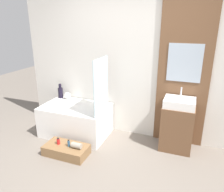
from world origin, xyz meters
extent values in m
plane|color=slate|center=(0.00, 0.00, 0.00)|extent=(12.00, 12.00, 0.00)
cube|color=silver|center=(0.00, 1.58, 1.30)|extent=(4.20, 0.06, 2.60)
cube|color=brown|center=(0.83, 1.53, 1.30)|extent=(0.81, 0.03, 2.60)
cube|color=#ADBCCC|center=(0.83, 1.51, 1.39)|extent=(0.52, 0.01, 0.59)
cube|color=white|center=(-0.95, 1.14, 0.28)|extent=(1.18, 0.78, 0.55)
cube|color=silver|center=(-0.95, 1.14, 0.55)|extent=(0.92, 0.54, 0.01)
cube|color=silver|center=(-0.39, 1.04, 1.01)|extent=(0.01, 0.54, 0.91)
cube|color=olive|center=(-0.76, 0.49, 0.08)|extent=(0.69, 0.37, 0.16)
cube|color=brown|center=(0.83, 1.30, 0.37)|extent=(0.49, 0.42, 0.74)
cube|color=white|center=(0.83, 1.30, 0.80)|extent=(0.47, 0.38, 0.13)
cylinder|color=silver|center=(0.83, 1.41, 0.95)|extent=(0.02, 0.02, 0.15)
cylinder|color=black|center=(-1.44, 1.43, 0.65)|extent=(0.09, 0.09, 0.20)
cylinder|color=black|center=(-1.44, 1.43, 0.79)|extent=(0.05, 0.05, 0.08)
sphere|color=silver|center=(-1.27, 1.41, 0.62)|extent=(0.14, 0.14, 0.14)
cylinder|color=red|center=(-0.90, 0.49, 0.20)|extent=(0.05, 0.05, 0.09)
cylinder|color=black|center=(-0.90, 0.49, 0.25)|extent=(0.03, 0.03, 0.02)
cylinder|color=#2D567A|center=(-0.71, 0.49, 0.20)|extent=(0.04, 0.04, 0.10)
cylinder|color=black|center=(-0.71, 0.49, 0.26)|extent=(0.02, 0.02, 0.02)
cylinder|color=gray|center=(-0.57, 0.49, 0.20)|extent=(0.16, 0.09, 0.09)
camera|label=1|loc=(0.98, -2.02, 2.01)|focal=35.00mm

